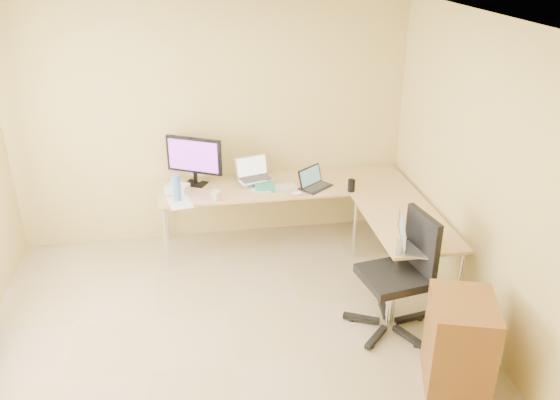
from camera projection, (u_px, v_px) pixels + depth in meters
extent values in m
plane|color=tan|center=(235.00, 362.00, 4.59)|extent=(4.50, 4.50, 0.00)
plane|color=white|center=(221.00, 31.00, 3.49)|extent=(4.50, 4.50, 0.00)
plane|color=#CFB95E|center=(212.00, 124.00, 6.05)|extent=(4.50, 0.00, 4.50)
plane|color=#CFB95E|center=(503.00, 199.00, 4.35)|extent=(0.00, 4.50, 4.50)
cube|color=tan|center=(285.00, 214.00, 6.20)|extent=(2.65, 0.70, 0.73)
cube|color=tan|center=(403.00, 253.00, 5.45)|extent=(0.70, 1.30, 0.73)
cube|color=black|center=(194.00, 161.00, 5.92)|extent=(0.63, 0.46, 0.53)
cube|color=#24846A|center=(265.00, 186.00, 5.94)|extent=(0.21, 0.28, 0.05)
cube|color=silver|center=(255.00, 169.00, 5.97)|extent=(0.44, 0.38, 0.24)
cube|color=black|center=(316.00, 178.00, 5.91)|extent=(0.41, 0.40, 0.21)
cube|color=silver|center=(274.00, 189.00, 5.90)|extent=(0.50, 0.22, 0.02)
ellipsoid|color=white|center=(297.00, 193.00, 5.78)|extent=(0.11, 0.08, 0.04)
imported|color=silver|center=(215.00, 196.00, 5.65)|extent=(0.11, 0.11, 0.10)
cylinder|color=silver|center=(249.00, 186.00, 5.96)|extent=(0.15, 0.15, 0.03)
cylinder|color=#427DC3|center=(177.00, 188.00, 5.60)|extent=(0.10, 0.10, 0.28)
cube|color=white|center=(180.00, 203.00, 5.61)|extent=(0.27, 0.35, 0.01)
cube|color=silver|center=(177.00, 188.00, 5.84)|extent=(0.26, 0.23, 0.08)
cylinder|color=silver|center=(197.00, 171.00, 6.03)|extent=(0.23, 0.23, 0.25)
cylinder|color=black|center=(351.00, 185.00, 5.84)|extent=(0.09, 0.09, 0.13)
cube|color=#B1B1C0|center=(416.00, 237.00, 4.73)|extent=(0.44, 0.40, 0.24)
cube|color=black|center=(392.00, 279.00, 4.79)|extent=(0.75, 0.75, 1.08)
cube|color=olive|center=(459.00, 345.00, 4.23)|extent=(0.60, 0.67, 0.78)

